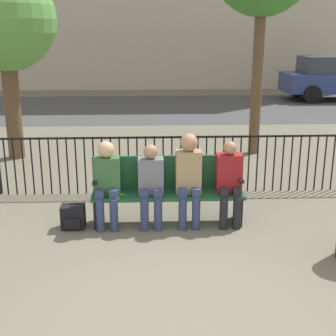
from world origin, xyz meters
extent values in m
plane|color=#605B4C|center=(0.00, 0.00, 0.00)|extent=(80.00, 80.00, 0.00)
cube|color=#194728|center=(0.00, 2.13, 0.42)|extent=(2.06, 0.45, 0.05)
cube|color=#194728|center=(0.00, 2.33, 0.69)|extent=(2.06, 0.05, 0.47)
cube|color=black|center=(-0.97, 2.13, 0.20)|extent=(0.06, 0.38, 0.40)
cube|color=black|center=(0.97, 2.13, 0.20)|extent=(0.06, 0.38, 0.40)
cube|color=black|center=(-0.97, 2.13, 0.65)|extent=(0.06, 0.38, 0.04)
cube|color=black|center=(0.97, 2.13, 0.65)|extent=(0.06, 0.38, 0.04)
cylinder|color=navy|center=(-0.91, 1.91, 0.23)|extent=(0.11, 0.11, 0.45)
cylinder|color=navy|center=(-0.73, 1.91, 0.23)|extent=(0.11, 0.11, 0.45)
cube|color=navy|center=(-0.91, 2.01, 0.50)|extent=(0.11, 0.20, 0.12)
cube|color=navy|center=(-0.73, 2.01, 0.50)|extent=(0.11, 0.20, 0.12)
cube|color=#335B33|center=(-0.82, 2.13, 0.71)|extent=(0.34, 0.22, 0.51)
sphere|color=tan|center=(-0.82, 2.11, 1.07)|extent=(0.22, 0.22, 0.22)
cylinder|color=navy|center=(-0.32, 1.91, 0.23)|extent=(0.11, 0.11, 0.45)
cylinder|color=navy|center=(-0.14, 1.91, 0.23)|extent=(0.11, 0.11, 0.45)
cube|color=navy|center=(-0.32, 2.01, 0.50)|extent=(0.11, 0.20, 0.12)
cube|color=navy|center=(-0.14, 2.01, 0.50)|extent=(0.11, 0.20, 0.12)
cube|color=slate|center=(-0.23, 2.13, 0.69)|extent=(0.34, 0.22, 0.49)
sphere|color=#A37556|center=(-0.23, 2.11, 1.03)|extent=(0.19, 0.19, 0.19)
cylinder|color=navy|center=(0.18, 1.91, 0.23)|extent=(0.11, 0.11, 0.45)
cylinder|color=navy|center=(0.36, 1.91, 0.23)|extent=(0.11, 0.11, 0.45)
cube|color=navy|center=(0.18, 2.01, 0.50)|extent=(0.11, 0.20, 0.12)
cube|color=navy|center=(0.36, 2.01, 0.50)|extent=(0.11, 0.20, 0.12)
cube|color=#997F59|center=(0.27, 2.13, 0.74)|extent=(0.34, 0.22, 0.58)
sphere|color=#A37556|center=(0.27, 2.11, 1.15)|extent=(0.24, 0.24, 0.24)
cylinder|color=black|center=(0.73, 1.91, 0.23)|extent=(0.11, 0.11, 0.45)
cylinder|color=black|center=(0.91, 1.91, 0.23)|extent=(0.11, 0.11, 0.45)
cube|color=black|center=(0.73, 2.01, 0.50)|extent=(0.11, 0.20, 0.12)
cube|color=black|center=(0.91, 2.01, 0.50)|extent=(0.11, 0.20, 0.12)
cube|color=maroon|center=(0.82, 2.13, 0.72)|extent=(0.34, 0.22, 0.53)
sphere|color=#A37556|center=(0.82, 2.11, 1.07)|extent=(0.18, 0.18, 0.18)
cube|color=black|center=(-1.29, 2.04, 0.16)|extent=(0.31, 0.22, 0.32)
cube|color=black|center=(-1.29, 1.91, 0.11)|extent=(0.22, 0.04, 0.14)
cylinder|color=black|center=(-2.54, 3.41, 0.47)|extent=(0.02, 0.02, 0.95)
cylinder|color=black|center=(-2.40, 3.41, 0.47)|extent=(0.02, 0.02, 0.95)
cylinder|color=black|center=(-2.26, 3.41, 0.47)|extent=(0.02, 0.02, 0.95)
cylinder|color=black|center=(-2.12, 3.41, 0.47)|extent=(0.02, 0.02, 0.95)
cylinder|color=black|center=(-1.98, 3.41, 0.47)|extent=(0.02, 0.02, 0.95)
cylinder|color=black|center=(-1.84, 3.41, 0.47)|extent=(0.02, 0.02, 0.95)
cylinder|color=black|center=(-1.70, 3.41, 0.47)|extent=(0.02, 0.02, 0.95)
cylinder|color=black|center=(-1.56, 3.41, 0.47)|extent=(0.02, 0.02, 0.95)
cylinder|color=black|center=(-1.42, 3.41, 0.47)|extent=(0.02, 0.02, 0.95)
cylinder|color=black|center=(-1.28, 3.41, 0.47)|extent=(0.02, 0.02, 0.95)
cylinder|color=black|center=(-1.14, 3.41, 0.47)|extent=(0.02, 0.02, 0.95)
cylinder|color=black|center=(-1.00, 3.41, 0.47)|extent=(0.02, 0.02, 0.95)
cylinder|color=black|center=(-0.86, 3.41, 0.47)|extent=(0.02, 0.02, 0.95)
cylinder|color=black|center=(-0.72, 3.41, 0.47)|extent=(0.02, 0.02, 0.95)
cylinder|color=black|center=(-0.58, 3.41, 0.47)|extent=(0.02, 0.02, 0.95)
cylinder|color=black|center=(-0.44, 3.41, 0.47)|extent=(0.02, 0.02, 0.95)
cylinder|color=black|center=(-0.30, 3.41, 0.47)|extent=(0.02, 0.02, 0.95)
cylinder|color=black|center=(-0.16, 3.41, 0.47)|extent=(0.02, 0.02, 0.95)
cylinder|color=black|center=(-0.02, 3.41, 0.47)|extent=(0.02, 0.02, 0.95)
cylinder|color=black|center=(0.12, 3.41, 0.47)|extent=(0.02, 0.02, 0.95)
cylinder|color=black|center=(0.26, 3.41, 0.47)|extent=(0.02, 0.02, 0.95)
cylinder|color=black|center=(0.40, 3.41, 0.47)|extent=(0.02, 0.02, 0.95)
cylinder|color=black|center=(0.54, 3.41, 0.47)|extent=(0.02, 0.02, 0.95)
cylinder|color=black|center=(0.68, 3.41, 0.47)|extent=(0.02, 0.02, 0.95)
cylinder|color=black|center=(0.82, 3.41, 0.47)|extent=(0.02, 0.02, 0.95)
cylinder|color=black|center=(0.96, 3.41, 0.47)|extent=(0.02, 0.02, 0.95)
cylinder|color=black|center=(1.10, 3.41, 0.47)|extent=(0.02, 0.02, 0.95)
cylinder|color=black|center=(1.24, 3.41, 0.47)|extent=(0.02, 0.02, 0.95)
cylinder|color=black|center=(1.38, 3.41, 0.47)|extent=(0.02, 0.02, 0.95)
cylinder|color=black|center=(1.52, 3.41, 0.47)|extent=(0.02, 0.02, 0.95)
cylinder|color=black|center=(1.66, 3.41, 0.47)|extent=(0.02, 0.02, 0.95)
cylinder|color=black|center=(1.80, 3.41, 0.47)|extent=(0.02, 0.02, 0.95)
cylinder|color=black|center=(1.94, 3.41, 0.47)|extent=(0.02, 0.02, 0.95)
cylinder|color=black|center=(2.08, 3.41, 0.47)|extent=(0.02, 0.02, 0.95)
cylinder|color=black|center=(2.22, 3.41, 0.47)|extent=(0.02, 0.02, 0.95)
cylinder|color=black|center=(2.36, 3.41, 0.47)|extent=(0.02, 0.02, 0.95)
cylinder|color=black|center=(2.50, 3.41, 0.47)|extent=(0.02, 0.02, 0.95)
cylinder|color=black|center=(2.64, 3.41, 0.47)|extent=(0.02, 0.02, 0.95)
cylinder|color=black|center=(2.78, 3.41, 0.47)|extent=(0.02, 0.02, 0.95)
cube|color=black|center=(0.00, 3.41, 0.93)|extent=(9.00, 0.03, 0.03)
cylinder|color=brown|center=(-3.01, 5.75, 1.11)|extent=(0.33, 0.33, 2.22)
sphere|color=#569342|center=(-3.01, 5.75, 2.77)|extent=(2.01, 2.01, 2.01)
cylinder|color=brown|center=(2.03, 5.92, 1.63)|extent=(0.22, 0.22, 3.26)
cube|color=#3D3D3F|center=(0.00, 12.00, 0.00)|extent=(24.00, 6.00, 0.01)
cube|color=#2D333D|center=(6.68, 13.63, 1.32)|extent=(2.31, 1.56, 0.60)
cylinder|color=black|center=(5.69, 12.76, 0.32)|extent=(0.64, 0.20, 0.64)
cylinder|color=black|center=(5.69, 14.50, 0.32)|extent=(0.64, 0.20, 0.64)
camera|label=1|loc=(-0.27, -3.86, 2.59)|focal=50.00mm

